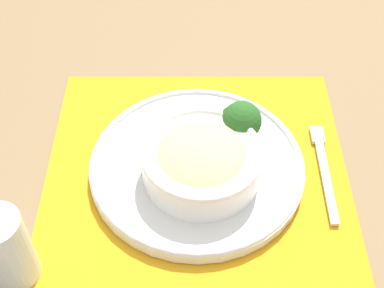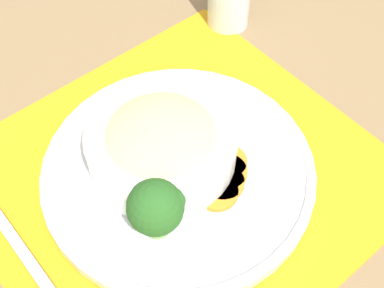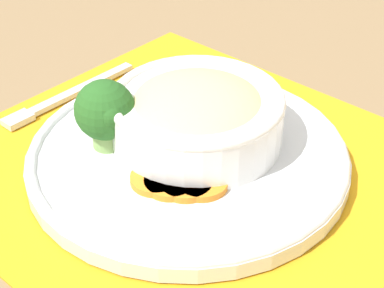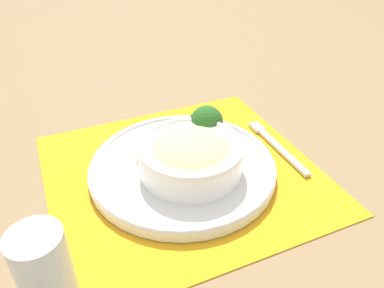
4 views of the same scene
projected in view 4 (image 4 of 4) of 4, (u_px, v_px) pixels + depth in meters
name	position (u px, v px, depth m)	size (l,w,h in m)	color
ground_plane	(183.00, 173.00, 0.65)	(4.00, 4.00, 0.00)	#8C704C
placemat	(183.00, 172.00, 0.65)	(0.45, 0.43, 0.00)	orange
plate	(182.00, 166.00, 0.64)	(0.32, 0.32, 0.02)	silver
bowl	(191.00, 155.00, 0.61)	(0.17, 0.17, 0.06)	white
broccoli_floret	(206.00, 123.00, 0.67)	(0.06, 0.06, 0.07)	#84AD5B
carrot_slice_near	(166.00, 147.00, 0.67)	(0.05, 0.05, 0.01)	orange
carrot_slice_middle	(159.00, 150.00, 0.67)	(0.05, 0.05, 0.01)	orange
carrot_slice_far	(155.00, 154.00, 0.66)	(0.05, 0.05, 0.01)	orange
carrot_slice_extra	(151.00, 158.00, 0.64)	(0.05, 0.05, 0.01)	orange
water_glass	(47.00, 276.00, 0.42)	(0.06, 0.06, 0.12)	silver
fork	(272.00, 142.00, 0.72)	(0.02, 0.18, 0.01)	silver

